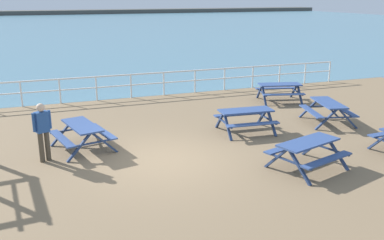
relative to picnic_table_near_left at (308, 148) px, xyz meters
The scene contains 10 objects.
ground_plane 3.94m from the picnic_table_near_left, 150.07° to the left, with size 30.00×24.00×0.20m, color #846B4C.
sea_band 54.79m from the picnic_table_near_left, 93.52° to the left, with size 142.00×90.00×0.01m, color teal.
distant_shoreline 97.75m from the picnic_table_near_left, 91.97° to the left, with size 142.00×6.00×1.80m, color #4C4C47.
seaward_railing 10.26m from the picnic_table_near_left, 109.16° to the left, with size 23.07×0.07×1.08m.
picnic_table_near_left is the anchor object (origin of this frame).
picnic_table_near_right 6.52m from the picnic_table_near_left, 146.30° to the left, with size 1.87×2.09×0.80m.
picnic_table_far_left 3.43m from the picnic_table_near_left, 91.22° to the left, with size 1.92×1.67×0.80m.
picnic_table_seaward 4.64m from the picnic_table_near_left, 46.29° to the left, with size 1.89×2.11×0.80m.
picnic_table_corner 7.52m from the picnic_table_near_left, 64.11° to the left, with size 2.12×1.90×0.80m.
visitor 7.20m from the picnic_table_near_left, 155.20° to the left, with size 0.50×0.33×1.66m.
Camera 1 is at (-3.20, -10.82, 4.49)m, focal length 39.99 mm.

